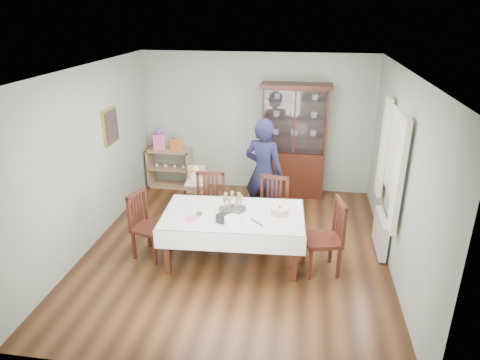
% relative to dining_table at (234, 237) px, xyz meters
% --- Properties ---
extents(floor, '(5.00, 5.00, 0.00)m').
position_rel_dining_table_xyz_m(floor, '(-0.01, 0.30, -0.38)').
color(floor, '#593319').
rests_on(floor, ground).
extents(room_shell, '(5.00, 5.00, 5.00)m').
position_rel_dining_table_xyz_m(room_shell, '(-0.01, 0.83, 1.32)').
color(room_shell, '#9EAA99').
rests_on(room_shell, floor).
extents(dining_table, '(2.06, 1.26, 0.76)m').
position_rel_dining_table_xyz_m(dining_table, '(0.00, 0.00, 0.00)').
color(dining_table, '#401910').
rests_on(dining_table, floor).
extents(china_cabinet, '(1.30, 0.48, 2.18)m').
position_rel_dining_table_xyz_m(china_cabinet, '(0.74, 2.56, 0.74)').
color(china_cabinet, '#401910').
rests_on(china_cabinet, floor).
extents(sideboard, '(0.90, 0.38, 0.80)m').
position_rel_dining_table_xyz_m(sideboard, '(-1.76, 2.58, 0.02)').
color(sideboard, tan).
rests_on(sideboard, floor).
extents(picture_frame, '(0.04, 0.48, 0.58)m').
position_rel_dining_table_xyz_m(picture_frame, '(-2.23, 1.10, 1.27)').
color(picture_frame, gold).
rests_on(picture_frame, room_shell).
extents(window, '(0.04, 1.02, 1.22)m').
position_rel_dining_table_xyz_m(window, '(2.21, 0.60, 1.17)').
color(window, white).
rests_on(window, room_shell).
extents(curtain_left, '(0.07, 0.30, 1.55)m').
position_rel_dining_table_xyz_m(curtain_left, '(2.15, -0.02, 1.07)').
color(curtain_left, silver).
rests_on(curtain_left, room_shell).
extents(curtain_right, '(0.07, 0.30, 1.55)m').
position_rel_dining_table_xyz_m(curtain_right, '(2.15, 1.22, 1.07)').
color(curtain_right, silver).
rests_on(curtain_right, room_shell).
extents(radiator, '(0.10, 0.80, 0.55)m').
position_rel_dining_table_xyz_m(radiator, '(2.15, 0.60, -0.08)').
color(radiator, white).
rests_on(radiator, floor).
extents(chair_far_left, '(0.50, 0.50, 1.05)m').
position_rel_dining_table_xyz_m(chair_far_left, '(-0.49, 0.61, -0.07)').
color(chair_far_left, '#401910').
rests_on(chair_far_left, floor).
extents(chair_far_right, '(0.54, 0.54, 1.05)m').
position_rel_dining_table_xyz_m(chair_far_right, '(0.48, 0.62, -0.07)').
color(chair_far_right, '#401910').
rests_on(chair_far_right, floor).
extents(chair_end_left, '(0.56, 0.56, 1.00)m').
position_rel_dining_table_xyz_m(chair_end_left, '(-1.25, -0.06, -0.09)').
color(chair_end_left, '#401910').
rests_on(chair_end_left, floor).
extents(chair_end_right, '(0.58, 0.58, 1.07)m').
position_rel_dining_table_xyz_m(chair_end_right, '(1.27, -0.08, -0.07)').
color(chair_end_right, '#401910').
rests_on(chair_end_right, floor).
extents(woman, '(0.78, 0.65, 1.85)m').
position_rel_dining_table_xyz_m(woman, '(0.30, 1.24, 0.54)').
color(woman, black).
rests_on(woman, floor).
extents(high_chair, '(0.44, 0.44, 0.94)m').
position_rel_dining_table_xyz_m(high_chair, '(-0.88, 1.32, -0.02)').
color(high_chair, black).
rests_on(high_chair, floor).
extents(champagne_tray, '(0.40, 0.40, 0.24)m').
position_rel_dining_table_xyz_m(champagne_tray, '(-0.03, 0.11, 0.45)').
color(champagne_tray, silver).
rests_on(champagne_tray, dining_table).
extents(birthday_cake, '(0.29, 0.29, 0.20)m').
position_rel_dining_table_xyz_m(birthday_cake, '(0.65, 0.07, 0.43)').
color(birthday_cake, white).
rests_on(birthday_cake, dining_table).
extents(plate_stack_dark, '(0.23, 0.23, 0.09)m').
position_rel_dining_table_xyz_m(plate_stack_dark, '(-0.11, -0.25, 0.42)').
color(plate_stack_dark, black).
rests_on(plate_stack_dark, dining_table).
extents(plate_stack_white, '(0.26, 0.26, 0.10)m').
position_rel_dining_table_xyz_m(plate_stack_white, '(0.05, -0.31, 0.43)').
color(plate_stack_white, white).
rests_on(plate_stack_white, dining_table).
extents(napkin_stack, '(0.15, 0.15, 0.02)m').
position_rel_dining_table_xyz_m(napkin_stack, '(-0.54, -0.25, 0.39)').
color(napkin_stack, '#FF5D9F').
rests_on(napkin_stack, dining_table).
extents(cutlery, '(0.11, 0.15, 0.01)m').
position_rel_dining_table_xyz_m(cutlery, '(-0.51, -0.10, 0.38)').
color(cutlery, silver).
rests_on(cutlery, dining_table).
extents(cake_knife, '(0.20, 0.19, 0.01)m').
position_rel_dining_table_xyz_m(cake_knife, '(0.36, -0.23, 0.38)').
color(cake_knife, silver).
rests_on(cake_knife, dining_table).
extents(gift_bag_pink, '(0.26, 0.21, 0.43)m').
position_rel_dining_table_xyz_m(gift_bag_pink, '(-1.94, 2.56, 0.60)').
color(gift_bag_pink, '#FF5D9F').
rests_on(gift_bag_pink, sideboard).
extents(gift_bag_orange, '(0.21, 0.17, 0.33)m').
position_rel_dining_table_xyz_m(gift_bag_orange, '(-1.60, 2.56, 0.56)').
color(gift_bag_orange, orange).
rests_on(gift_bag_orange, sideboard).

